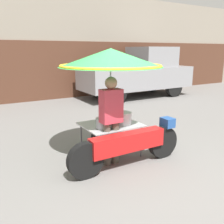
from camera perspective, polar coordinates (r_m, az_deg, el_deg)
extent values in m
plane|color=slate|center=(4.47, 5.87, -13.20)|extent=(36.00, 36.00, 0.00)
cube|color=gray|center=(11.55, -19.19, 14.09)|extent=(28.00, 2.00, 4.41)
cube|color=#563323|center=(10.58, -17.59, 8.82)|extent=(23.80, 0.06, 2.40)
cylinder|color=black|center=(4.96, 11.51, -6.73)|extent=(0.61, 0.14, 0.61)
cylinder|color=black|center=(4.11, -6.10, -10.96)|extent=(0.61, 0.14, 0.61)
cube|color=red|center=(4.42, 3.61, -6.83)|extent=(1.45, 0.24, 0.32)
cube|color=#234C93|center=(4.90, 12.56, -2.34)|extent=(0.20, 0.24, 0.18)
cylinder|color=black|center=(5.18, -1.79, -5.90)|extent=(0.55, 0.14, 0.55)
cylinder|color=#515156|center=(4.89, 6.68, -6.74)|extent=(0.03, 0.03, 0.62)
cylinder|color=#515156|center=(5.48, 1.91, -4.37)|extent=(0.03, 0.03, 0.62)
cylinder|color=#515156|center=(4.43, -3.05, -8.94)|extent=(0.03, 0.03, 0.62)
cylinder|color=#515156|center=(5.07, -7.03, -6.02)|extent=(0.03, 0.03, 0.62)
cube|color=#B2B2B7|center=(4.84, -0.30, -2.86)|extent=(1.09, 0.89, 0.02)
cylinder|color=#B2B2B7|center=(4.71, -0.31, 3.63)|extent=(0.03, 0.03, 1.09)
cone|color=green|center=(4.64, -0.32, 12.33)|extent=(1.91, 1.91, 0.33)
torus|color=yellow|center=(4.64, -0.32, 10.53)|extent=(1.87, 1.87, 0.05)
cylinder|color=#939399|center=(4.57, -1.98, -2.55)|extent=(0.28, 0.28, 0.19)
cylinder|color=#B7B7BC|center=(4.79, 2.47, -1.45)|extent=(0.34, 0.34, 0.24)
cylinder|color=#1E6BB2|center=(5.17, 1.21, -0.62)|extent=(0.21, 0.21, 0.18)
cylinder|color=#4C473D|center=(4.51, -1.20, -7.34)|extent=(0.14, 0.14, 0.79)
cylinder|color=#4C473D|center=(4.59, 0.77, -6.93)|extent=(0.14, 0.14, 0.79)
cube|color=#C13847|center=(4.35, -0.22, 1.39)|extent=(0.38, 0.22, 0.59)
sphere|color=#A87A5B|center=(4.28, -0.22, 6.66)|extent=(0.21, 0.21, 0.21)
cylinder|color=black|center=(11.54, 13.97, 5.46)|extent=(0.81, 0.24, 0.81)
cylinder|color=black|center=(12.71, 8.98, 6.45)|extent=(0.81, 0.24, 0.81)
cylinder|color=black|center=(9.70, 1.12, 4.31)|extent=(0.81, 0.24, 0.81)
cylinder|color=black|center=(11.06, -3.19, 5.49)|extent=(0.81, 0.24, 0.81)
cube|color=#939399|center=(11.12, 5.63, 7.84)|extent=(5.00, 1.86, 0.91)
cube|color=#939399|center=(11.55, 9.02, 12.36)|extent=(1.70, 1.71, 0.86)
cube|color=#2D2D33|center=(10.52, 1.21, 10.58)|extent=(2.60, 1.78, 0.08)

